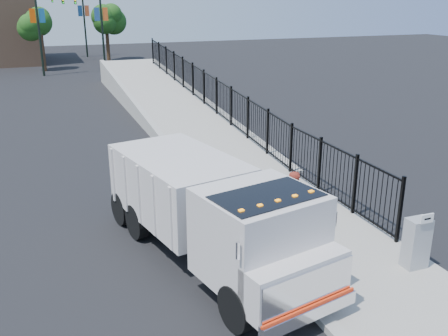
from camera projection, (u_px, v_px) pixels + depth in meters
name	position (u px, v px, depth m)	size (l,w,h in m)	color
ground	(244.00, 235.00, 13.85)	(120.00, 120.00, 0.00)	black
sidewalk	(344.00, 254.00, 12.71)	(3.55, 12.00, 0.12)	#9E998E
curb	(276.00, 268.00, 12.06)	(0.30, 12.00, 0.16)	#ADAAA3
ramp	(170.00, 111.00, 28.71)	(3.95, 24.00, 1.70)	#9E998E
iron_fence	(217.00, 108.00, 25.35)	(0.10, 28.00, 1.80)	black
truck	(212.00, 209.00, 12.04)	(3.89, 7.72, 2.53)	black
worker	(294.00, 202.00, 13.57)	(0.64, 0.42, 1.75)	maroon
utility_cabinet	(416.00, 243.00, 11.84)	(0.55, 0.40, 1.25)	gray
arrow_sign	(427.00, 219.00, 11.40)	(0.35, 0.04, 0.22)	white
debris	(272.00, 198.00, 15.96)	(0.42, 0.42, 0.10)	silver
light_pole_0	(42.00, 21.00, 40.10)	(3.77, 0.22, 8.00)	black
light_pole_1	(98.00, 19.00, 43.10)	(3.78, 0.22, 8.00)	black
light_pole_2	(35.00, 17.00, 48.23)	(3.77, 0.22, 8.00)	black
light_pole_3	(81.00, 15.00, 52.68)	(3.78, 0.22, 8.00)	black
tree_0	(40.00, 25.00, 42.84)	(2.43, 2.43, 5.21)	#382314
tree_1	(106.00, 21.00, 50.17)	(2.43, 2.43, 5.21)	#382314
tree_2	(26.00, 19.00, 52.66)	(2.88, 2.88, 5.44)	#382314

